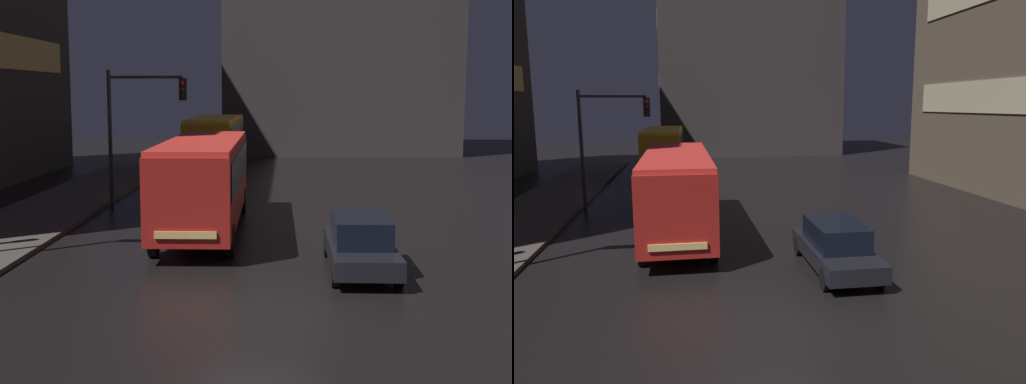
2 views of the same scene
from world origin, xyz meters
TOP-DOWN VIEW (x-y plane):
  - ground_plane at (0.00, 0.00)m, footprint 120.00×120.00m
  - sidewalk_left at (-9.00, 10.00)m, footprint 4.00×48.00m
  - building_far_backdrop at (4.68, 44.40)m, footprint 18.07×12.00m
  - bus_near at (-2.24, 9.33)m, footprint 2.68×10.76m
  - bus_far at (-3.49, 25.71)m, footprint 2.59×10.29m
  - car_taxi at (2.63, 3.98)m, footprint 1.78×4.77m
  - traffic_light_main at (-5.57, 14.21)m, footprint 3.30×0.35m

SIDE VIEW (x-z plane):
  - ground_plane at x=0.00m, z-range 0.00..0.00m
  - sidewalk_left at x=-9.00m, z-range 0.00..0.15m
  - car_taxi at x=2.63m, z-range 0.01..1.53m
  - bus_near at x=-2.24m, z-range 0.38..3.60m
  - bus_far at x=-3.49m, z-range 0.39..3.81m
  - traffic_light_main at x=-5.57m, z-range 1.04..6.80m
  - building_far_backdrop at x=4.68m, z-range 0.00..18.71m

